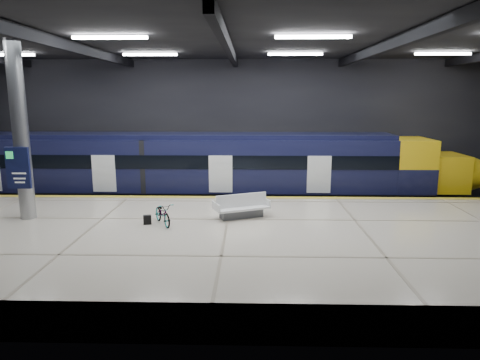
{
  "coord_description": "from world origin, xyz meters",
  "views": [
    {
      "loc": [
        0.88,
        -17.31,
        5.87
      ],
      "look_at": [
        0.41,
        1.5,
        2.2
      ],
      "focal_mm": 32.0,
      "sensor_mm": 36.0,
      "label": 1
    }
  ],
  "objects": [
    {
      "name": "bench",
      "position": [
        0.52,
        -0.73,
        1.44
      ],
      "size": [
        2.38,
        1.7,
        0.97
      ],
      "rotation": [
        0.0,
        0.0,
        0.4
      ],
      "color": "#595B60",
      "rests_on": "platform"
    },
    {
      "name": "safety_strip",
      "position": [
        0.0,
        2.75,
        1.11
      ],
      "size": [
        30.0,
        0.4,
        0.01
      ],
      "primitive_type": "cube",
      "color": "gold",
      "rests_on": "platform"
    },
    {
      "name": "pannier_bag",
      "position": [
        -3.03,
        -1.75,
        1.28
      ],
      "size": [
        0.34,
        0.25,
        0.35
      ],
      "primitive_type": "cube",
      "rotation": [
        0.0,
        0.0,
        0.25
      ],
      "color": "black",
      "rests_on": "platform"
    },
    {
      "name": "info_column",
      "position": [
        -8.0,
        -1.03,
        4.46
      ],
      "size": [
        0.9,
        0.78,
        6.9
      ],
      "color": "#9EA0A5",
      "rests_on": "platform"
    },
    {
      "name": "room_shell",
      "position": [
        -0.0,
        0.0,
        5.72
      ],
      "size": [
        30.1,
        16.1,
        8.05
      ],
      "color": "black",
      "rests_on": "ground"
    },
    {
      "name": "train",
      "position": [
        -1.85,
        5.5,
        2.06
      ],
      "size": [
        29.4,
        2.84,
        3.79
      ],
      "color": "black",
      "rests_on": "ground"
    },
    {
      "name": "platform",
      "position": [
        0.0,
        -2.5,
        0.55
      ],
      "size": [
        30.0,
        11.0,
        1.1
      ],
      "primitive_type": "cube",
      "color": "beige",
      "rests_on": "ground"
    },
    {
      "name": "ground",
      "position": [
        0.0,
        0.0,
        0.0
      ],
      "size": [
        30.0,
        30.0,
        0.0
      ],
      "primitive_type": "plane",
      "color": "black",
      "rests_on": "ground"
    },
    {
      "name": "bicycle",
      "position": [
        -2.43,
        -1.75,
        1.53
      ],
      "size": [
        1.29,
        1.7,
        0.85
      ],
      "primitive_type": "imported",
      "rotation": [
        0.0,
        0.0,
        0.51
      ],
      "color": "#99999E",
      "rests_on": "platform"
    },
    {
      "name": "rails",
      "position": [
        0.0,
        5.5,
        0.08
      ],
      "size": [
        30.0,
        1.52,
        0.16
      ],
      "color": "gray",
      "rests_on": "ground"
    }
  ]
}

